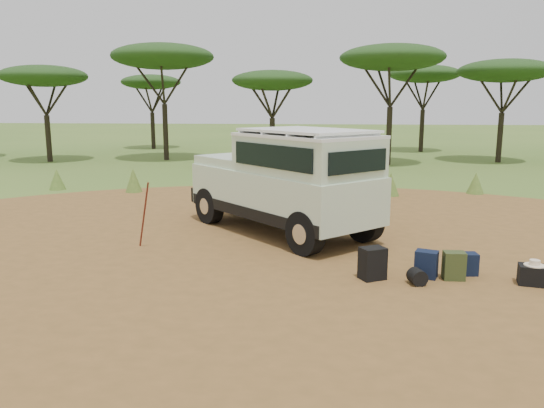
# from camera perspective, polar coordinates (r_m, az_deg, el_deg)

# --- Properties ---
(ground) EXTENTS (140.00, 140.00, 0.00)m
(ground) POSITION_cam_1_polar(r_m,az_deg,el_deg) (10.26, 1.42, -6.92)
(ground) COLOR #4A6F27
(ground) RESTS_ON ground
(dirt_clearing) EXTENTS (23.00, 23.00, 0.01)m
(dirt_clearing) POSITION_cam_1_polar(r_m,az_deg,el_deg) (10.26, 1.42, -6.90)
(dirt_clearing) COLOR brown
(dirt_clearing) RESTS_ON ground
(grass_fringe) EXTENTS (36.60, 1.60, 0.90)m
(grass_fringe) POSITION_cam_1_polar(r_m,az_deg,el_deg) (18.63, 3.70, 2.40)
(grass_fringe) COLOR #4A6F27
(grass_fringe) RESTS_ON ground
(acacia_treeline) EXTENTS (46.70, 13.20, 6.26)m
(acacia_treeline) POSITION_cam_1_polar(r_m,az_deg,el_deg) (29.61, 5.82, 14.16)
(acacia_treeline) COLOR black
(acacia_treeline) RESTS_ON ground
(safari_vehicle) EXTENTS (5.05, 5.17, 2.55)m
(safari_vehicle) POSITION_cam_1_polar(r_m,az_deg,el_deg) (12.73, 1.52, 2.25)
(safari_vehicle) COLOR beige
(safari_vehicle) RESTS_ON ground
(walking_staff) EXTENTS (0.43, 0.42, 1.50)m
(walking_staff) POSITION_cam_1_polar(r_m,az_deg,el_deg) (11.75, -13.60, -1.17)
(walking_staff) COLOR maroon
(walking_staff) RESTS_ON ground
(backpack_black) EXTENTS (0.53, 0.48, 0.59)m
(backpack_black) POSITION_cam_1_polar(r_m,az_deg,el_deg) (9.72, 10.76, -6.31)
(backpack_black) COLOR black
(backpack_black) RESTS_ON ground
(backpack_navy) EXTENTS (0.46, 0.40, 0.50)m
(backpack_navy) POSITION_cam_1_polar(r_m,az_deg,el_deg) (10.04, 16.26, -6.26)
(backpack_navy) COLOR #0F1A31
(backpack_navy) RESTS_ON ground
(backpack_olive) EXTENTS (0.38, 0.27, 0.52)m
(backpack_olive) POSITION_cam_1_polar(r_m,az_deg,el_deg) (10.08, 18.98, -6.31)
(backpack_olive) COLOR #354520
(backpack_olive) RESTS_ON ground
(duffel_navy) EXTENTS (0.39, 0.31, 0.42)m
(duffel_navy) POSITION_cam_1_polar(r_m,az_deg,el_deg) (10.46, 20.20, -6.07)
(duffel_navy) COLOR #0F1A31
(duffel_navy) RESTS_ON ground
(hard_case) EXTENTS (0.56, 0.45, 0.35)m
(hard_case) POSITION_cam_1_polar(r_m,az_deg,el_deg) (10.36, 26.32, -6.89)
(hard_case) COLOR black
(hard_case) RESTS_ON ground
(stuff_sack) EXTENTS (0.35, 0.35, 0.28)m
(stuff_sack) POSITION_cam_1_polar(r_m,az_deg,el_deg) (9.66, 15.35, -7.57)
(stuff_sack) COLOR black
(stuff_sack) RESTS_ON ground
(safari_hat) EXTENTS (0.35, 0.35, 0.10)m
(safari_hat) POSITION_cam_1_polar(r_m,az_deg,el_deg) (10.30, 26.41, -5.76)
(safari_hat) COLOR beige
(safari_hat) RESTS_ON hard_case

